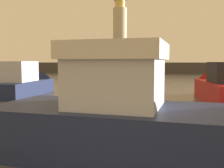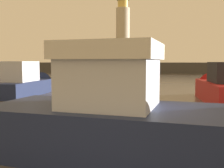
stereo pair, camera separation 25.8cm
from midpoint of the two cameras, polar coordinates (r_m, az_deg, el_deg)
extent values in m
plane|color=#4C4742|center=(30.52, 4.62, 0.09)|extent=(220.00, 220.00, 0.00)
cube|color=#423F3D|center=(59.97, 6.19, 3.52)|extent=(80.21, 6.54, 2.34)
cylinder|color=beige|center=(60.57, 1.59, 10.43)|extent=(3.08, 3.08, 12.17)
cylinder|color=#F2CC59|center=(61.64, 1.60, 16.86)|extent=(2.31, 2.31, 1.70)
cube|color=#1E284C|center=(20.94, -18.76, -0.83)|extent=(2.34, 6.35, 1.09)
cone|color=#1E284C|center=(24.22, -14.64, 0.14)|extent=(2.12, 2.00, 2.06)
cube|color=silver|center=(20.34, -19.64, 2.58)|extent=(1.78, 2.64, 1.45)
cube|color=#B21E1E|center=(17.50, 22.49, -1.69)|extent=(2.30, 6.70, 1.28)
cone|color=#B21E1E|center=(21.25, 19.72, -0.34)|extent=(2.16, 2.03, 2.14)
cube|color=#1E284C|center=(7.05, 3.24, -10.40)|extent=(7.78, 4.05, 1.34)
cube|color=silver|center=(6.93, -0.02, 0.19)|extent=(2.57, 2.52, 1.24)
cube|color=silver|center=(6.91, -0.02, 7.12)|extent=(2.83, 2.78, 0.43)
camera|label=1|loc=(0.13, -90.43, -0.04)|focal=42.34mm
camera|label=2|loc=(0.13, 89.57, 0.04)|focal=42.34mm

